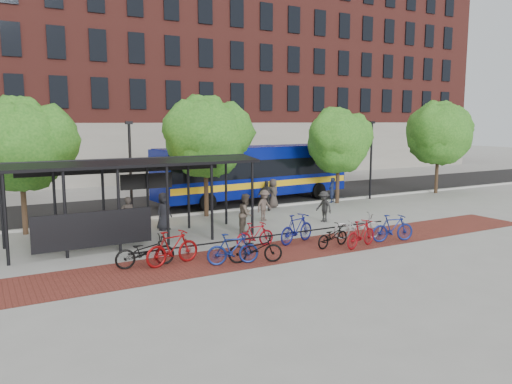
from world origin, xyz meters
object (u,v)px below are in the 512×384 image
tree_c (339,139)px  pedestrian_4 (266,196)px  tree_b (207,134)px  pedestrian_8 (246,214)px  lamp_post_left (130,169)px  bike_4 (255,249)px  pedestrian_1 (128,216)px  pedestrian_6 (273,193)px  bus_shelter (130,172)px  bike_10 (358,226)px  bike_1 (172,248)px  pedestrian_7 (332,190)px  bike_9 (361,234)px  pedestrian_9 (324,207)px  lamp_post_right (371,158)px  pedestrian_0 (164,211)px  bike_7 (297,228)px  tree_a (22,141)px  bike_3 (233,249)px  pedestrian_3 (264,205)px  bike_8 (333,236)px  tree_d (439,131)px  bus (254,170)px  bike_5 (255,235)px  bike_0 (145,252)px

tree_c → pedestrian_4: (-5.39, -0.18, -3.18)m
tree_b → pedestrian_8: 6.00m
lamp_post_left → bike_4: bearing=-78.8°
pedestrian_1 → pedestrian_6: bearing=-152.8°
tree_b → tree_c: size_ratio=1.09×
bus_shelter → bike_10: bearing=-26.3°
bike_1 → bike_10: size_ratio=0.97×
bus_shelter → pedestrian_7: bus_shelter is taller
tree_b → pedestrian_1: (-5.05, -2.52, -3.57)m
bike_9 → pedestrian_9: size_ratio=1.19×
lamp_post_right → pedestrian_7: size_ratio=3.22×
pedestrian_8 → pedestrian_9: bearing=-39.3°
bike_9 → pedestrian_0: pedestrian_0 is taller
bike_4 → pedestrian_4: bearing=-11.7°
pedestrian_0 → bus_shelter: bearing=-170.1°
tree_b → bike_7: tree_b is taller
bus_shelter → pedestrian_1: bus_shelter is taller
tree_a → bike_9: 15.42m
bike_4 → pedestrian_1: size_ratio=1.12×
bike_3 → bike_10: bearing=-69.0°
bike_7 → bike_9: 2.68m
bike_1 → pedestrian_1: bearing=-8.9°
bike_9 → pedestrian_3: 6.74m
pedestrian_9 → tree_b: bearing=-141.4°
tree_c → bike_3: tree_c is taller
tree_a → bike_9: size_ratio=3.27×
bike_8 → pedestrian_0: 8.20m
pedestrian_3 → tree_d: bearing=-10.0°
bus → pedestrian_3: bearing=-119.3°
pedestrian_4 → lamp_post_left: bearing=-167.4°
bike_3 → pedestrian_6: size_ratio=1.10×
bike_5 → pedestrian_6: size_ratio=0.99×
pedestrian_7 → pedestrian_9: (-4.21, -4.71, 0.00)m
bus_shelter → pedestrian_1: (0.18, 1.31, -2.11)m
bike_4 → pedestrian_3: 7.77m
bike_3 → pedestrian_1: bearing=30.5°
tree_c → bike_4: bearing=-140.5°
bus_shelter → tree_c: size_ratio=1.79×
bike_0 → bike_4: 3.94m
tree_b → bike_9: 10.53m
pedestrian_3 → bike_4: bearing=-142.4°
tree_a → lamp_post_left: 5.14m
bus_shelter → bike_3: 6.16m
bike_1 → pedestrian_1: size_ratio=1.19×
bike_1 → pedestrian_4: 11.62m
bike_0 → pedestrian_3: pedestrian_3 is taller
lamp_post_right → pedestrian_8: bearing=-157.2°
tree_b → pedestrian_9: 7.32m
bike_1 → bike_10: bearing=-100.8°
bus → bike_8: 12.33m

